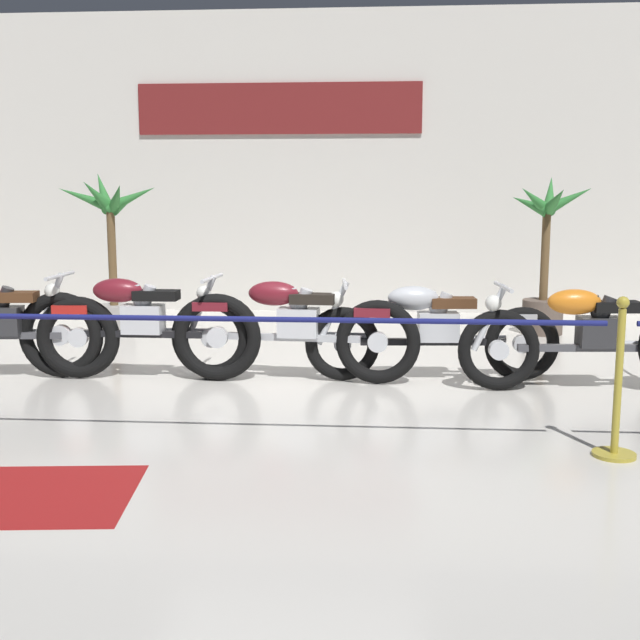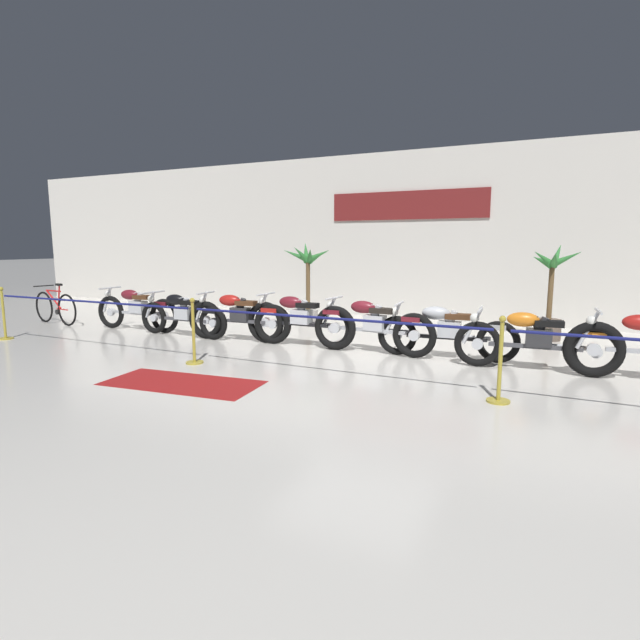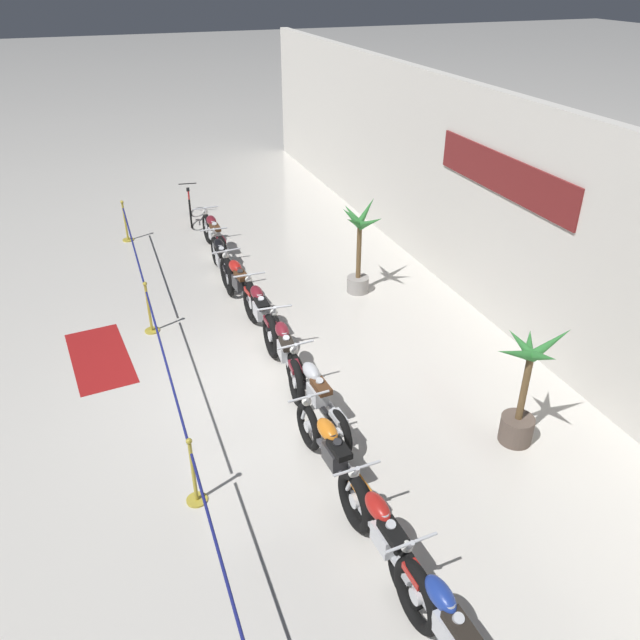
# 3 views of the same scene
# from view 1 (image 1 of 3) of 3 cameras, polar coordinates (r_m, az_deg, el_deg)

# --- Properties ---
(ground_plane) EXTENTS (120.00, 120.00, 0.00)m
(ground_plane) POSITION_cam_1_polar(r_m,az_deg,el_deg) (6.74, -2.52, -5.60)
(ground_plane) COLOR silver
(back_wall) EXTENTS (28.00, 0.29, 4.20)m
(back_wall) POSITION_cam_1_polar(r_m,az_deg,el_deg) (11.63, 0.43, 11.05)
(back_wall) COLOR silver
(back_wall) RESTS_ON ground
(motorcycle_maroon_3) EXTENTS (2.27, 0.62, 0.98)m
(motorcycle_maroon_3) POSITION_cam_1_polar(r_m,az_deg,el_deg) (7.52, -12.85, -0.47)
(motorcycle_maroon_3) COLOR black
(motorcycle_maroon_3) RESTS_ON ground
(motorcycle_maroon_4) EXTENTS (2.30, 0.62, 0.96)m
(motorcycle_maroon_4) POSITION_cam_1_polar(r_m,az_deg,el_deg) (7.27, -1.98, -0.67)
(motorcycle_maroon_4) COLOR black
(motorcycle_maroon_4) RESTS_ON ground
(motorcycle_silver_5) EXTENTS (2.32, 0.62, 0.92)m
(motorcycle_silver_5) POSITION_cam_1_polar(r_m,az_deg,el_deg) (7.34, 7.92, -0.83)
(motorcycle_silver_5) COLOR black
(motorcycle_silver_5) RESTS_ON ground
(motorcycle_orange_6) EXTENTS (2.34, 0.62, 0.93)m
(motorcycle_orange_6) POSITION_cam_1_polar(r_m,az_deg,el_deg) (7.30, 18.79, -1.20)
(motorcycle_orange_6) COLOR black
(motorcycle_orange_6) RESTS_ON ground
(potted_palm_left_of_row) EXTENTS (1.21, 0.93, 2.02)m
(potted_palm_left_of_row) POSITION_cam_1_polar(r_m,az_deg,el_deg) (10.09, -14.59, 4.70)
(potted_palm_left_of_row) COLOR gray
(potted_palm_left_of_row) RESTS_ON ground
(potted_palm_right_of_row) EXTENTS (0.99, 1.15, 1.97)m
(potted_palm_right_of_row) POSITION_cam_1_polar(r_m,az_deg,el_deg) (10.02, 15.72, 3.71)
(potted_palm_right_of_row) COLOR brown
(potted_palm_right_of_row) RESTS_ON ground
(stanchion_far_left) EXTENTS (14.28, 0.28, 1.05)m
(stanchion_far_left) POSITION_cam_1_polar(r_m,az_deg,el_deg) (5.72, -19.27, -0.88)
(stanchion_far_left) COLOR gold
(stanchion_far_left) RESTS_ON ground
(stanchion_mid_right) EXTENTS (0.28, 0.28, 1.05)m
(stanchion_mid_right) POSITION_cam_1_polar(r_m,az_deg,el_deg) (5.55, 20.37, -5.57)
(stanchion_mid_right) COLOR gold
(stanchion_mid_right) RESTS_ON ground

